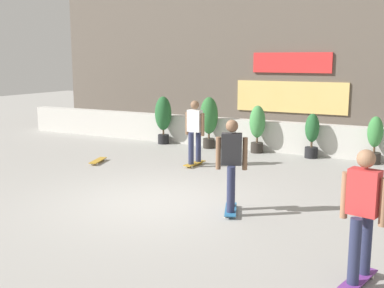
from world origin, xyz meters
TOP-DOWN VIEW (x-y plane):
  - ground_plane at (0.00, 0.00)m, footprint 48.00×48.00m
  - planter_wall at (0.00, 6.00)m, footprint 18.00×0.40m
  - building_backdrop at (0.00, 10.00)m, footprint 20.00×2.08m
  - potted_plant_0 at (-3.19, 5.55)m, footprint 0.53×0.53m
  - potted_plant_1 at (-1.54, 5.55)m, footprint 0.56×0.56m
  - potted_plant_2 at (0.03, 5.55)m, footprint 0.46×0.46m
  - potted_plant_3 at (1.64, 5.55)m, footprint 0.39×0.39m
  - potted_plant_4 at (3.29, 5.55)m, footprint 0.40×0.40m
  - skater_far_left at (4.05, -1.78)m, footprint 0.55×0.82m
  - skater_foreground at (-0.78, 3.14)m, footprint 0.56×0.81m
  - skater_by_wall_right at (1.56, 0.03)m, footprint 0.53×0.82m
  - skateboard_near_camera at (-3.24, 2.25)m, footprint 0.42×0.82m

SIDE VIEW (x-z plane):
  - ground_plane at x=0.00m, z-range 0.00..0.00m
  - skateboard_near_camera at x=-3.24m, z-range 0.02..0.10m
  - planter_wall at x=0.00m, z-range 0.00..0.90m
  - potted_plant_3 at x=1.64m, z-range 0.05..1.30m
  - potted_plant_4 at x=3.29m, z-range 0.06..1.32m
  - potted_plant_2 at x=0.03m, z-range 0.10..1.49m
  - potted_plant_0 at x=-3.19m, z-range 0.13..1.67m
  - potted_plant_1 at x=-1.54m, z-range 0.14..1.72m
  - skater_far_left at x=4.05m, z-range 0.09..1.79m
  - skater_foreground at x=-0.78m, z-range 0.09..1.79m
  - skater_by_wall_right at x=1.56m, z-range 0.09..1.79m
  - building_backdrop at x=0.00m, z-range 0.00..6.50m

